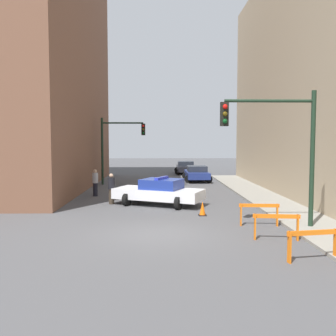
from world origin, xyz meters
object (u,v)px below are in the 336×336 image
(pedestrian_corner, at_px, (95,182))
(barrier_back, at_px, (259,211))
(parked_car_near, at_px, (197,173))
(barrier_front, at_px, (313,240))
(traffic_light_near, at_px, (282,138))
(pedestrian_crossing, at_px, (111,188))
(parked_car_mid, at_px, (186,167))
(traffic_cone, at_px, (202,209))
(barrier_mid, at_px, (276,222))
(traffic_light_far, at_px, (116,141))
(police_car, at_px, (159,192))

(pedestrian_corner, height_order, barrier_back, pedestrian_corner)
(parked_car_near, bearing_deg, barrier_front, -87.27)
(pedestrian_corner, relative_size, barrier_back, 1.04)
(traffic_light_near, distance_m, parked_car_near, 17.64)
(pedestrian_crossing, xyz_separation_m, pedestrian_corner, (-1.37, 2.92, 0.00))
(parked_car_near, height_order, pedestrian_corner, pedestrian_corner)
(traffic_light_near, height_order, parked_car_near, traffic_light_near)
(parked_car_near, relative_size, parked_car_mid, 0.99)
(traffic_cone, bearing_deg, parked_car_near, 85.29)
(barrier_front, xyz_separation_m, traffic_cone, (-2.36, 6.60, -0.30))
(traffic_cone, bearing_deg, pedestrian_corner, 133.93)
(barrier_front, bearing_deg, barrier_mid, 97.88)
(barrier_mid, distance_m, traffic_cone, 4.77)
(pedestrian_crossing, distance_m, pedestrian_corner, 3.22)
(pedestrian_crossing, xyz_separation_m, barrier_back, (6.59, -5.38, -0.24))
(traffic_light_far, height_order, traffic_cone, traffic_light_far)
(pedestrian_corner, bearing_deg, pedestrian_crossing, 135.68)
(barrier_front, distance_m, barrier_back, 4.46)
(parked_car_near, bearing_deg, police_car, -105.50)
(police_car, distance_m, barrier_front, 10.37)
(pedestrian_corner, relative_size, traffic_cone, 2.53)
(pedestrian_crossing, bearing_deg, barrier_front, -28.76)
(traffic_light_far, distance_m, barrier_front, 20.62)
(traffic_light_near, height_order, pedestrian_corner, traffic_light_near)
(barrier_front, bearing_deg, traffic_cone, 109.72)
(pedestrian_crossing, xyz_separation_m, traffic_cone, (4.56, -3.24, -0.54))
(traffic_light_near, bearing_deg, parked_car_near, 94.98)
(parked_car_mid, xyz_separation_m, barrier_front, (1.61, -28.36, -0.06))
(police_car, bearing_deg, barrier_front, -131.00)
(pedestrian_crossing, height_order, barrier_front, pedestrian_crossing)
(traffic_light_near, xyz_separation_m, parked_car_near, (-1.51, 17.34, -2.86))
(pedestrian_corner, bearing_deg, barrier_back, 154.40)
(traffic_light_near, bearing_deg, traffic_cone, 134.97)
(police_car, relative_size, parked_car_near, 1.17)
(barrier_back, bearing_deg, parked_car_mid, 93.05)
(parked_car_near, relative_size, traffic_cone, 6.57)
(police_car, bearing_deg, barrier_back, -116.85)
(parked_car_near, distance_m, barrier_front, 21.25)
(police_car, distance_m, parked_car_mid, 19.14)
(pedestrian_crossing, height_order, barrier_back, pedestrian_crossing)
(barrier_mid, bearing_deg, police_car, 119.51)
(pedestrian_corner, relative_size, barrier_mid, 1.04)
(barrier_back, distance_m, traffic_cone, 2.97)
(pedestrian_crossing, height_order, barrier_mid, pedestrian_crossing)
(parked_car_near, distance_m, traffic_cone, 14.67)
(pedestrian_crossing, relative_size, barrier_back, 1.04)
(traffic_light_near, bearing_deg, parked_car_mid, 94.59)
(parked_car_mid, distance_m, pedestrian_crossing, 19.28)
(traffic_light_near, height_order, traffic_cone, traffic_light_near)
(parked_car_near, relative_size, barrier_front, 2.72)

